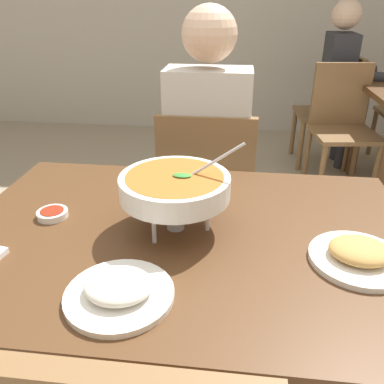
{
  "coord_description": "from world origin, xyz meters",
  "views": [
    {
      "loc": [
        0.13,
        -0.93,
        1.34
      ],
      "look_at": [
        0.0,
        0.15,
        0.8
      ],
      "focal_mm": 37.08,
      "sensor_mm": 36.0,
      "label": 1
    }
  ],
  "objects_px": {
    "chair_diner_main": "(207,192)",
    "rice_plate": "(119,290)",
    "sauce_dish": "(52,214)",
    "chair_bg_left": "(336,105)",
    "curry_bowl": "(175,187)",
    "appetizer_plate": "(359,255)",
    "dining_table_main": "(186,263)",
    "diner_main": "(208,141)",
    "patron_bg_left": "(342,76)",
    "chair_bg_right": "(342,120)"
  },
  "relations": [
    {
      "from": "dining_table_main",
      "to": "chair_diner_main",
      "type": "bearing_deg",
      "value": 90.0
    },
    {
      "from": "chair_diner_main",
      "to": "sauce_dish",
      "type": "distance_m",
      "value": 0.84
    },
    {
      "from": "diner_main",
      "to": "curry_bowl",
      "type": "xyz_separation_m",
      "value": [
        -0.03,
        -0.74,
        0.13
      ]
    },
    {
      "from": "rice_plate",
      "to": "patron_bg_left",
      "type": "relative_size",
      "value": 0.18
    },
    {
      "from": "rice_plate",
      "to": "chair_bg_right",
      "type": "height_order",
      "value": "chair_bg_right"
    },
    {
      "from": "chair_diner_main",
      "to": "appetizer_plate",
      "type": "xyz_separation_m",
      "value": [
        0.44,
        -0.81,
        0.26
      ]
    },
    {
      "from": "curry_bowl",
      "to": "patron_bg_left",
      "type": "xyz_separation_m",
      "value": [
        0.97,
        2.43,
        -0.13
      ]
    },
    {
      "from": "sauce_dish",
      "to": "appetizer_plate",
      "type": "bearing_deg",
      "value": -8.12
    },
    {
      "from": "dining_table_main",
      "to": "curry_bowl",
      "type": "bearing_deg",
      "value": 148.35
    },
    {
      "from": "diner_main",
      "to": "rice_plate",
      "type": "relative_size",
      "value": 5.46
    },
    {
      "from": "sauce_dish",
      "to": "chair_bg_right",
      "type": "height_order",
      "value": "chair_bg_right"
    },
    {
      "from": "chair_bg_left",
      "to": "patron_bg_left",
      "type": "distance_m",
      "value": 0.24
    },
    {
      "from": "chair_diner_main",
      "to": "chair_bg_left",
      "type": "xyz_separation_m",
      "value": [
        0.93,
        1.73,
        0.0
      ]
    },
    {
      "from": "rice_plate",
      "to": "patron_bg_left",
      "type": "height_order",
      "value": "patron_bg_left"
    },
    {
      "from": "chair_bg_right",
      "to": "patron_bg_left",
      "type": "relative_size",
      "value": 0.69
    },
    {
      "from": "appetizer_plate",
      "to": "dining_table_main",
      "type": "bearing_deg",
      "value": 169.17
    },
    {
      "from": "dining_table_main",
      "to": "appetizer_plate",
      "type": "xyz_separation_m",
      "value": [
        0.44,
        -0.08,
        0.13
      ]
    },
    {
      "from": "sauce_dish",
      "to": "chair_diner_main",
      "type": "bearing_deg",
      "value": 59.71
    },
    {
      "from": "dining_table_main",
      "to": "diner_main",
      "type": "bearing_deg",
      "value": 90.0
    },
    {
      "from": "appetizer_plate",
      "to": "patron_bg_left",
      "type": "bearing_deg",
      "value": 78.93
    },
    {
      "from": "rice_plate",
      "to": "diner_main",
      "type": "bearing_deg",
      "value": 84.07
    },
    {
      "from": "chair_diner_main",
      "to": "curry_bowl",
      "type": "bearing_deg",
      "value": -92.5
    },
    {
      "from": "sauce_dish",
      "to": "chair_bg_left",
      "type": "distance_m",
      "value": 2.77
    },
    {
      "from": "curry_bowl",
      "to": "chair_bg_right",
      "type": "xyz_separation_m",
      "value": [
        0.92,
        1.99,
        -0.36
      ]
    },
    {
      "from": "dining_table_main",
      "to": "patron_bg_left",
      "type": "height_order",
      "value": "patron_bg_left"
    },
    {
      "from": "curry_bowl",
      "to": "rice_plate",
      "type": "xyz_separation_m",
      "value": [
        -0.08,
        -0.3,
        -0.11
      ]
    },
    {
      "from": "chair_diner_main",
      "to": "sauce_dish",
      "type": "bearing_deg",
      "value": -120.29
    },
    {
      "from": "appetizer_plate",
      "to": "chair_bg_left",
      "type": "xyz_separation_m",
      "value": [
        0.49,
        2.54,
        -0.26
      ]
    },
    {
      "from": "appetizer_plate",
      "to": "patron_bg_left",
      "type": "height_order",
      "value": "patron_bg_left"
    },
    {
      "from": "dining_table_main",
      "to": "chair_bg_right",
      "type": "height_order",
      "value": "chair_bg_right"
    },
    {
      "from": "sauce_dish",
      "to": "chair_bg_left",
      "type": "height_order",
      "value": "chair_bg_left"
    },
    {
      "from": "dining_table_main",
      "to": "chair_bg_left",
      "type": "bearing_deg",
      "value": 69.29
    },
    {
      "from": "dining_table_main",
      "to": "patron_bg_left",
      "type": "relative_size",
      "value": 0.98
    },
    {
      "from": "curry_bowl",
      "to": "patron_bg_left",
      "type": "relative_size",
      "value": 0.25
    },
    {
      "from": "appetizer_plate",
      "to": "chair_bg_left",
      "type": "distance_m",
      "value": 2.6
    },
    {
      "from": "dining_table_main",
      "to": "sauce_dish",
      "type": "bearing_deg",
      "value": 174.89
    },
    {
      "from": "chair_bg_left",
      "to": "patron_bg_left",
      "type": "height_order",
      "value": "patron_bg_left"
    },
    {
      "from": "chair_bg_left",
      "to": "sauce_dish",
      "type": "bearing_deg",
      "value": -118.83
    },
    {
      "from": "patron_bg_left",
      "to": "chair_bg_right",
      "type": "bearing_deg",
      "value": -96.92
    },
    {
      "from": "curry_bowl",
      "to": "chair_bg_left",
      "type": "height_order",
      "value": "curry_bowl"
    },
    {
      "from": "chair_diner_main",
      "to": "patron_bg_left",
      "type": "relative_size",
      "value": 0.69
    },
    {
      "from": "chair_diner_main",
      "to": "rice_plate",
      "type": "bearing_deg",
      "value": -96.13
    },
    {
      "from": "chair_bg_right",
      "to": "appetizer_plate",
      "type": "bearing_deg",
      "value": -101.93
    },
    {
      "from": "dining_table_main",
      "to": "sauce_dish",
      "type": "relative_size",
      "value": 14.26
    },
    {
      "from": "rice_plate",
      "to": "appetizer_plate",
      "type": "distance_m",
      "value": 0.58
    },
    {
      "from": "sauce_dish",
      "to": "diner_main",
      "type": "bearing_deg",
      "value": 60.86
    },
    {
      "from": "dining_table_main",
      "to": "chair_bg_right",
      "type": "distance_m",
      "value": 2.2
    },
    {
      "from": "chair_diner_main",
      "to": "diner_main",
      "type": "bearing_deg",
      "value": 90.0
    },
    {
      "from": "chair_diner_main",
      "to": "rice_plate",
      "type": "distance_m",
      "value": 1.04
    },
    {
      "from": "patron_bg_left",
      "to": "sauce_dish",
      "type": "bearing_deg",
      "value": -119.05
    }
  ]
}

